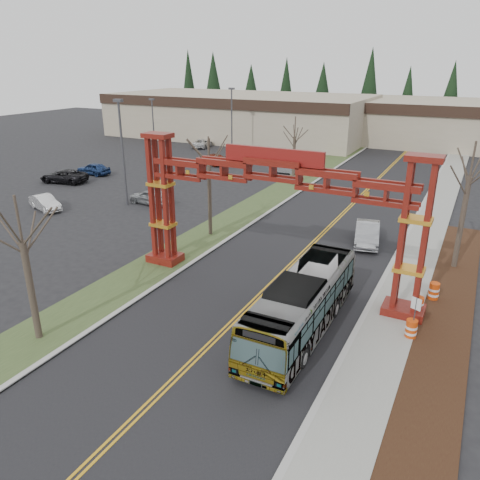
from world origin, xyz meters
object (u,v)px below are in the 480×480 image
Objects in this scene: parked_car_near_a at (150,197)px; bare_tree_median_far at (295,137)px; light_pole_mid at (153,125)px; transit_bus at (302,304)px; light_pole_far at (232,117)px; parked_car_near_c at (64,176)px; bare_tree_median_near at (22,242)px; parked_car_mid_a at (212,159)px; barrel_north at (434,292)px; silver_sedan at (367,233)px; parked_car_mid_b at (93,169)px; parked_car_near_b at (45,203)px; barrel_south at (411,330)px; gateway_arch at (272,193)px; bare_tree_median_mid at (209,163)px; light_pole_near at (122,146)px; bare_tree_right_far at (470,178)px; parked_car_far_a at (285,168)px; retail_building_west at (240,115)px; barrel_mid at (418,306)px; street_sign at (415,310)px; parked_car_far_b at (202,143)px.

bare_tree_median_far is (9.63, 13.44, 4.59)m from parked_car_near_a.
light_pole_mid reaches higher than bare_tree_median_far.
light_pole_far is (-26.35, 41.38, 3.97)m from transit_bus.
bare_tree_median_near is at bearing 32.93° from parked_car_near_c.
parked_car_mid_a reaches higher than barrel_north.
parked_car_near_c is at bearing -14.60° from parked_car_mid_a.
light_pole_far reaches higher than silver_sedan.
transit_bus is at bearing 58.11° from parked_car_mid_b.
parked_car_near_b is 0.96× the size of parked_car_mid_b.
parked_car_near_c is 4.88× the size of barrel_north.
gateway_arch is at bearing 165.65° from barrel_south.
parked_car_near_a is at bearing -125.63° from bare_tree_median_far.
light_pole_near reaches higher than bare_tree_median_mid.
bare_tree_median_near is at bearing -60.64° from light_pole_near.
bare_tree_right_far is at bearing -66.33° from parked_car_near_b.
parked_car_far_a is 40.57m from bare_tree_median_near.
bare_tree_right_far is at bearing 45.46° from parked_car_far_a.
parked_car_mid_a reaches higher than parked_car_near_b.
transit_bus is at bearing -30.69° from light_pole_near.
retail_building_west reaches higher than parked_car_far_a.
light_pole_near reaches higher than parked_car_near_a.
bare_tree_right_far is at bearing 76.95° from parked_car_mid_b.
parked_car_far_a is (20.64, 11.54, -0.10)m from parked_car_mid_b.
bare_tree_median_far is (-11.53, 28.35, 3.80)m from transit_bus.
barrel_mid is (40.51, -12.75, -0.23)m from parked_car_near_c.
bare_tree_right_far is 7.95× the size of barrel_south.
silver_sedan is 0.58× the size of bare_tree_right_far.
transit_bus is 30.10m from parked_car_near_b.
bare_tree_median_far is at bearing 148.19° from parked_car_near_a.
retail_building_west is at bearing 88.95° from light_pole_mid.
bare_tree_median_mid is 18.40m from barrel_north.
silver_sedan is (0.12, 14.03, -0.73)m from transit_bus.
light_pole_far is (-26.47, 27.35, 4.70)m from silver_sedan.
parked_car_near_a is 0.52× the size of bare_tree_right_far.
parked_car_near_c is (-14.19, 2.39, 0.00)m from parked_car_near_a.
gateway_arch reaches higher than parked_car_mid_b.
parked_car_near_b is at bearing 8.98° from parked_car_mid_a.
silver_sedan is at bearing 112.50° from barrel_south.
parked_car_near_b is (-7.60, -6.08, -0.06)m from parked_car_near_a.
parked_car_near_a is 0.81× the size of parked_car_near_c.
parked_car_near_a is 29.49m from street_sign.
parked_car_near_a is 9.73m from parked_car_near_b.
silver_sedan is 0.91× the size of parked_car_near_c.
bare_tree_median_near reaches higher than parked_car_near_b.
parked_car_mid_a is 13.62m from parked_car_far_b.
bare_tree_median_far reaches higher than parked_car_mid_a.
gateway_arch is at bearing -122.01° from silver_sedan.
parked_car_near_c is 26.14m from light_pole_far.
bare_tree_right_far is at bearing -41.86° from bare_tree_median_far.
bare_tree_right_far reaches higher than bare_tree_median_near.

